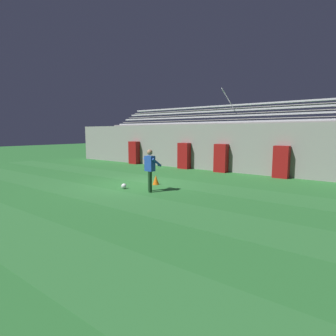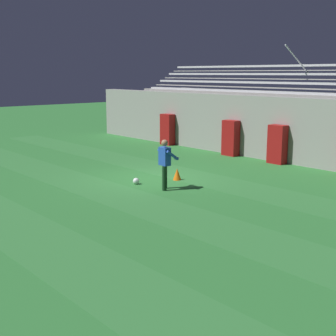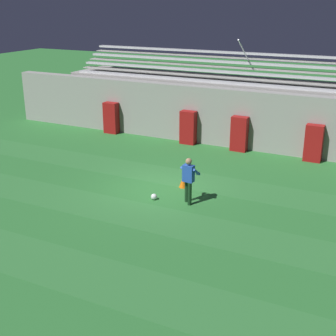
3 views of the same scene
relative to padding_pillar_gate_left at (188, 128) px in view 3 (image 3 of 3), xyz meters
The scene contains 13 objects.
ground_plane 6.15m from the padding_pillar_gate_left, 77.56° to the right, with size 80.00×80.00×0.00m, color #2D7533.
turf_stripe_near 12.05m from the padding_pillar_gate_left, 83.73° to the right, with size 28.00×1.86×0.01m, color #337A38.
turf_stripe_mid 8.38m from the padding_pillar_gate_left, 80.94° to the right, with size 28.00×1.86×0.01m, color #337A38.
turf_stripe_far 4.77m from the padding_pillar_gate_left, 73.78° to the right, with size 28.00×1.86×0.01m, color #337A38.
back_wall 1.53m from the padding_pillar_gate_left, 22.74° to the left, with size 24.00×0.60×2.80m, color #999691.
padding_pillar_gate_left is the anchor object (origin of this frame).
padding_pillar_gate_right 2.62m from the padding_pillar_gate_left, ahead, with size 0.76×0.44×1.65m, color maroon.
padding_pillar_far_left 4.48m from the padding_pillar_gate_left, behind, with size 0.76×0.44×1.65m, color maroon.
padding_pillar_far_right 6.03m from the padding_pillar_gate_left, ahead, with size 0.76×0.44×1.65m, color maroon.
bleacher_stand 2.94m from the padding_pillar_gate_left, 62.71° to the left, with size 18.00×3.35×5.03m.
goalkeeper 7.21m from the padding_pillar_gate_left, 65.99° to the right, with size 0.60×0.59×1.67m.
soccer_ball 7.11m from the padding_pillar_gate_left, 76.03° to the right, with size 0.22×0.22×0.22m, color white.
traffic_cone 5.79m from the padding_pillar_gate_left, 67.98° to the right, with size 0.30×0.30×0.42m, color orange.
Camera 3 is at (7.66, -14.51, 6.79)m, focal length 50.00 mm.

